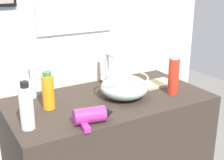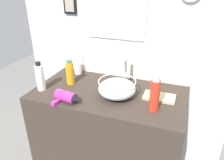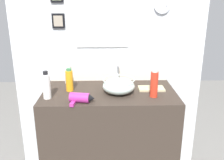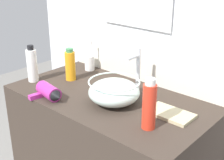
{
  "view_description": "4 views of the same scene",
  "coord_description": "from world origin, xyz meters",
  "px_view_note": "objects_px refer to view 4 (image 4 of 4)",
  "views": [
    {
      "loc": [
        -0.79,
        -1.4,
        1.57
      ],
      "look_at": [
        0.02,
        0.0,
        1.02
      ],
      "focal_mm": 50.0,
      "sensor_mm": 36.0,
      "label": 1
    },
    {
      "loc": [
        0.51,
        -1.32,
        1.69
      ],
      "look_at": [
        0.02,
        0.0,
        1.02
      ],
      "focal_mm": 35.0,
      "sensor_mm": 36.0,
      "label": 2
    },
    {
      "loc": [
        -0.03,
        -1.96,
        1.67
      ],
      "look_at": [
        0.02,
        0.0,
        1.02
      ],
      "focal_mm": 40.0,
      "sensor_mm": 36.0,
      "label": 3
    },
    {
      "loc": [
        1.03,
        -1.13,
        1.63
      ],
      "look_at": [
        0.02,
        0.0,
        1.02
      ],
      "focal_mm": 50.0,
      "sensor_mm": 36.0,
      "label": 4
    }
  ],
  "objects_px": {
    "faucet": "(137,68)",
    "toothbrush_cup": "(90,63)",
    "shampoo_bottle": "(32,65)",
    "spray_bottle": "(70,65)",
    "soap_dispenser": "(149,105)",
    "glass_bowl_sink": "(114,92)",
    "hand_towel": "(170,114)",
    "hair_drier": "(49,92)"
  },
  "relations": [
    {
      "from": "faucet",
      "to": "toothbrush_cup",
      "type": "bearing_deg",
      "value": 169.79
    },
    {
      "from": "toothbrush_cup",
      "to": "shampoo_bottle",
      "type": "bearing_deg",
      "value": -107.72
    },
    {
      "from": "spray_bottle",
      "to": "soap_dispenser",
      "type": "height_order",
      "value": "soap_dispenser"
    },
    {
      "from": "faucet",
      "to": "soap_dispenser",
      "type": "distance_m",
      "value": 0.39
    },
    {
      "from": "shampoo_bottle",
      "to": "soap_dispenser",
      "type": "height_order",
      "value": "soap_dispenser"
    },
    {
      "from": "faucet",
      "to": "soap_dispenser",
      "type": "xyz_separation_m",
      "value": [
        0.27,
        -0.27,
        -0.03
      ]
    },
    {
      "from": "glass_bowl_sink",
      "to": "soap_dispenser",
      "type": "relative_size",
      "value": 1.13
    },
    {
      "from": "faucet",
      "to": "soap_dispenser",
      "type": "height_order",
      "value": "faucet"
    },
    {
      "from": "shampoo_bottle",
      "to": "soap_dispenser",
      "type": "relative_size",
      "value": 0.95
    },
    {
      "from": "spray_bottle",
      "to": "hand_towel",
      "type": "height_order",
      "value": "spray_bottle"
    },
    {
      "from": "hair_drier",
      "to": "shampoo_bottle",
      "type": "height_order",
      "value": "shampoo_bottle"
    },
    {
      "from": "shampoo_bottle",
      "to": "spray_bottle",
      "type": "bearing_deg",
      "value": 46.88
    },
    {
      "from": "toothbrush_cup",
      "to": "soap_dispenser",
      "type": "height_order",
      "value": "soap_dispenser"
    },
    {
      "from": "toothbrush_cup",
      "to": "glass_bowl_sink",
      "type": "bearing_deg",
      "value": -30.74
    },
    {
      "from": "glass_bowl_sink",
      "to": "hair_drier",
      "type": "height_order",
      "value": "glass_bowl_sink"
    },
    {
      "from": "glass_bowl_sink",
      "to": "toothbrush_cup",
      "type": "relative_size",
      "value": 1.34
    },
    {
      "from": "hair_drier",
      "to": "shampoo_bottle",
      "type": "xyz_separation_m",
      "value": [
        -0.27,
        0.09,
        0.07
      ]
    },
    {
      "from": "soap_dispenser",
      "to": "spray_bottle",
      "type": "bearing_deg",
      "value": 167.47
    },
    {
      "from": "glass_bowl_sink",
      "to": "shampoo_bottle",
      "type": "height_order",
      "value": "shampoo_bottle"
    },
    {
      "from": "glass_bowl_sink",
      "to": "toothbrush_cup",
      "type": "height_order",
      "value": "toothbrush_cup"
    },
    {
      "from": "shampoo_bottle",
      "to": "spray_bottle",
      "type": "distance_m",
      "value": 0.22
    },
    {
      "from": "toothbrush_cup",
      "to": "faucet",
      "type": "bearing_deg",
      "value": -10.21
    },
    {
      "from": "soap_dispenser",
      "to": "faucet",
      "type": "bearing_deg",
      "value": 135.47
    },
    {
      "from": "toothbrush_cup",
      "to": "soap_dispenser",
      "type": "bearing_deg",
      "value": -25.89
    },
    {
      "from": "glass_bowl_sink",
      "to": "shampoo_bottle",
      "type": "relative_size",
      "value": 1.19
    },
    {
      "from": "glass_bowl_sink",
      "to": "soap_dispenser",
      "type": "bearing_deg",
      "value": -17.05
    },
    {
      "from": "faucet",
      "to": "hair_drier",
      "type": "xyz_separation_m",
      "value": [
        -0.29,
        -0.37,
        -0.11
      ]
    },
    {
      "from": "hand_towel",
      "to": "hair_drier",
      "type": "bearing_deg",
      "value": -155.18
    },
    {
      "from": "toothbrush_cup",
      "to": "shampoo_bottle",
      "type": "xyz_separation_m",
      "value": [
        -0.12,
        -0.36,
        0.05
      ]
    },
    {
      "from": "glass_bowl_sink",
      "to": "hand_towel",
      "type": "xyz_separation_m",
      "value": [
        0.29,
        0.08,
        -0.06
      ]
    },
    {
      "from": "hair_drier",
      "to": "hand_towel",
      "type": "xyz_separation_m",
      "value": [
        0.57,
        0.27,
        -0.03
      ]
    },
    {
      "from": "spray_bottle",
      "to": "hand_towel",
      "type": "distance_m",
      "value": 0.7
    },
    {
      "from": "faucet",
      "to": "spray_bottle",
      "type": "bearing_deg",
      "value": -163.99
    },
    {
      "from": "shampoo_bottle",
      "to": "soap_dispenser",
      "type": "bearing_deg",
      "value": 0.78
    },
    {
      "from": "hair_drier",
      "to": "shampoo_bottle",
      "type": "relative_size",
      "value": 0.9
    },
    {
      "from": "soap_dispenser",
      "to": "hand_towel",
      "type": "xyz_separation_m",
      "value": [
        0.01,
        0.16,
        -0.1
      ]
    },
    {
      "from": "faucet",
      "to": "hand_towel",
      "type": "xyz_separation_m",
      "value": [
        0.29,
        -0.11,
        -0.13
      ]
    },
    {
      "from": "hair_drier",
      "to": "spray_bottle",
      "type": "distance_m",
      "value": 0.29
    },
    {
      "from": "shampoo_bottle",
      "to": "hand_towel",
      "type": "bearing_deg",
      "value": 11.61
    },
    {
      "from": "shampoo_bottle",
      "to": "spray_bottle",
      "type": "xyz_separation_m",
      "value": [
        0.15,
        0.16,
        -0.01
      ]
    },
    {
      "from": "glass_bowl_sink",
      "to": "hand_towel",
      "type": "distance_m",
      "value": 0.3
    },
    {
      "from": "toothbrush_cup",
      "to": "spray_bottle",
      "type": "relative_size",
      "value": 1.0
    }
  ]
}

